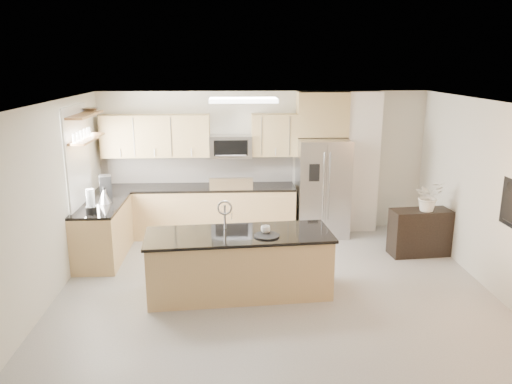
{
  "coord_description": "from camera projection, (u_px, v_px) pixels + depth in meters",
  "views": [
    {
      "loc": [
        -0.57,
        -5.88,
        3.11
      ],
      "look_at": [
        -0.23,
        1.3,
        1.23
      ],
      "focal_mm": 35.0,
      "sensor_mm": 36.0,
      "label": 1
    }
  ],
  "objects": [
    {
      "name": "floor",
      "position": [
        278.0,
        308.0,
        6.49
      ],
      "size": [
        6.5,
        6.5,
        0.0
      ],
      "primitive_type": "plane",
      "color": "#A7A49F",
      "rests_on": "ground"
    },
    {
      "name": "ceiling",
      "position": [
        281.0,
        107.0,
        5.84
      ],
      "size": [
        6.0,
        6.5,
        0.02
      ],
      "primitive_type": "cube",
      "color": "white",
      "rests_on": "wall_back"
    },
    {
      "name": "wall_back",
      "position": [
        263.0,
        162.0,
        9.31
      ],
      "size": [
        6.0,
        0.02,
        2.6
      ],
      "primitive_type": "cube",
      "color": "beige",
      "rests_on": "floor"
    },
    {
      "name": "wall_front",
      "position": [
        329.0,
        370.0,
        3.03
      ],
      "size": [
        6.0,
        0.02,
        2.6
      ],
      "primitive_type": "cube",
      "color": "beige",
      "rests_on": "floor"
    },
    {
      "name": "wall_left",
      "position": [
        32.0,
        216.0,
        6.03
      ],
      "size": [
        0.02,
        6.5,
        2.6
      ],
      "primitive_type": "cube",
      "color": "beige",
      "rests_on": "floor"
    },
    {
      "name": "back_counter",
      "position": [
        198.0,
        210.0,
        9.15
      ],
      "size": [
        3.55,
        0.66,
        1.44
      ],
      "color": "tan",
      "rests_on": "floor"
    },
    {
      "name": "left_counter",
      "position": [
        103.0,
        231.0,
        8.04
      ],
      "size": [
        0.66,
        1.5,
        0.92
      ],
      "color": "tan",
      "rests_on": "floor"
    },
    {
      "name": "range",
      "position": [
        232.0,
        210.0,
        9.17
      ],
      "size": [
        0.76,
        0.64,
        1.14
      ],
      "color": "black",
      "rests_on": "floor"
    },
    {
      "name": "upper_cabinets",
      "position": [
        192.0,
        136.0,
        8.95
      ],
      "size": [
        3.5,
        0.33,
        0.75
      ],
      "color": "tan",
      "rests_on": "wall_back"
    },
    {
      "name": "microwave",
      "position": [
        231.0,
        146.0,
        9.0
      ],
      "size": [
        0.76,
        0.4,
        0.4
      ],
      "color": "#A6A6A9",
      "rests_on": "upper_cabinets"
    },
    {
      "name": "refrigerator",
      "position": [
        322.0,
        187.0,
        9.09
      ],
      "size": [
        0.92,
        0.78,
        1.78
      ],
      "color": "#A6A6A9",
      "rests_on": "floor"
    },
    {
      "name": "partition_column",
      "position": [
        362.0,
        162.0,
        9.24
      ],
      "size": [
        0.6,
        0.3,
        2.6
      ],
      "primitive_type": "cube",
      "color": "white",
      "rests_on": "floor"
    },
    {
      "name": "window",
      "position": [
        77.0,
        159.0,
        7.73
      ],
      "size": [
        0.04,
        1.15,
        1.65
      ],
      "color": "white",
      "rests_on": "wall_left"
    },
    {
      "name": "shelf_lower",
      "position": [
        86.0,
        139.0,
        7.75
      ],
      "size": [
        0.3,
        1.2,
        0.04
      ],
      "primitive_type": "cube",
      "color": "olive",
      "rests_on": "wall_left"
    },
    {
      "name": "shelf_upper",
      "position": [
        84.0,
        115.0,
        7.66
      ],
      "size": [
        0.3,
        1.2,
        0.04
      ],
      "primitive_type": "cube",
      "color": "olive",
      "rests_on": "wall_left"
    },
    {
      "name": "ceiling_fixture",
      "position": [
        243.0,
        100.0,
        7.37
      ],
      "size": [
        1.0,
        0.5,
        0.06
      ],
      "primitive_type": "cube",
      "color": "white",
      "rests_on": "ceiling"
    },
    {
      "name": "island",
      "position": [
        239.0,
        263.0,
        6.82
      ],
      "size": [
        2.58,
        1.11,
        1.29
      ],
      "rotation": [
        0.0,
        0.0,
        0.08
      ],
      "color": "tan",
      "rests_on": "floor"
    },
    {
      "name": "credenza",
      "position": [
        420.0,
        232.0,
        8.22
      ],
      "size": [
        1.0,
        0.49,
        0.77
      ],
      "primitive_type": "cube",
      "rotation": [
        0.0,
        0.0,
        0.09
      ],
      "color": "black",
      "rests_on": "floor"
    },
    {
      "name": "cup",
      "position": [
        266.0,
        230.0,
        6.72
      ],
      "size": [
        0.14,
        0.14,
        0.1
      ],
      "primitive_type": "imported",
      "rotation": [
        0.0,
        0.0,
        -0.05
      ],
      "color": "white",
      "rests_on": "island"
    },
    {
      "name": "platter",
      "position": [
        267.0,
        236.0,
        6.6
      ],
      "size": [
        0.41,
        0.41,
        0.02
      ],
      "primitive_type": "cylinder",
      "rotation": [
        0.0,
        0.0,
        0.2
      ],
      "color": "black",
      "rests_on": "island"
    },
    {
      "name": "blender",
      "position": [
        91.0,
        203.0,
        7.37
      ],
      "size": [
        0.16,
        0.16,
        0.38
      ],
      "color": "black",
      "rests_on": "left_counter"
    },
    {
      "name": "kettle",
      "position": [
        104.0,
        196.0,
        7.94
      ],
      "size": [
        0.21,
        0.21,
        0.26
      ],
      "color": "#A6A6A9",
      "rests_on": "left_counter"
    },
    {
      "name": "coffee_maker",
      "position": [
        106.0,
        187.0,
        8.31
      ],
      "size": [
        0.25,
        0.28,
        0.36
      ],
      "color": "black",
      "rests_on": "left_counter"
    },
    {
      "name": "bowl",
      "position": [
        90.0,
        109.0,
        8.0
      ],
      "size": [
        0.34,
        0.34,
        0.08
      ],
      "primitive_type": "imported",
      "rotation": [
        0.0,
        0.0,
        0.03
      ],
      "color": "#A6A6A9",
      "rests_on": "shelf_upper"
    },
    {
      "name": "flower_vase",
      "position": [
        429.0,
        189.0,
        7.99
      ],
      "size": [
        0.8,
        0.75,
        0.74
      ],
      "primitive_type": "imported",
      "rotation": [
        0.0,
        0.0,
        0.3
      ],
      "color": "silver",
      "rests_on": "credenza"
    }
  ]
}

